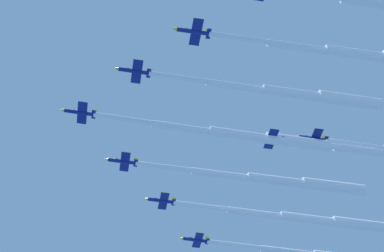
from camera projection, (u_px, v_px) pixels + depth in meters
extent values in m
cylinder|color=navy|center=(80.00, 113.00, 169.79)|extent=(6.16, 8.07, 1.21)
cone|color=yellow|center=(62.00, 110.00, 169.25)|extent=(1.69, 1.73, 1.15)
cylinder|color=black|center=(97.00, 115.00, 170.30)|extent=(1.09, 1.01, 0.91)
ellipsoid|color=black|center=(74.00, 111.00, 169.92)|extent=(1.77, 2.03, 0.76)
cube|color=navy|center=(82.00, 113.00, 169.81)|extent=(8.40, 7.01, 1.07)
cube|color=yellow|center=(83.00, 103.00, 167.25)|extent=(1.90, 2.29, 0.18)
cube|color=yellow|center=(82.00, 123.00, 172.48)|extent=(1.90, 2.29, 0.18)
cube|color=navy|center=(94.00, 115.00, 170.20)|extent=(3.25, 2.73, 0.45)
cube|color=yellow|center=(94.00, 112.00, 170.88)|extent=(1.07, 1.34, 1.90)
cylinder|color=white|center=(128.00, 119.00, 171.23)|extent=(12.35, 16.71, 1.55)
cylinder|color=white|center=(185.00, 128.00, 173.23)|extent=(12.98, 17.15, 2.32)
cylinder|color=white|center=(242.00, 135.00, 174.74)|extent=(13.61, 17.60, 3.09)
cylinder|color=white|center=(298.00, 142.00, 176.24)|extent=(14.25, 18.04, 3.87)
cylinder|color=navy|center=(135.00, 71.00, 163.27)|extent=(6.12, 8.13, 1.25)
cone|color=yellow|center=(116.00, 69.00, 162.76)|extent=(1.71, 1.74, 1.19)
cylinder|color=black|center=(152.00, 74.00, 163.75)|extent=(1.11, 1.02, 0.94)
ellipsoid|color=black|center=(128.00, 69.00, 163.40)|extent=(1.78, 2.05, 0.78)
cube|color=navy|center=(137.00, 72.00, 163.29)|extent=(8.40, 6.94, 1.35)
cube|color=yellow|center=(138.00, 61.00, 160.63)|extent=(1.88, 2.30, 0.20)
cube|color=yellow|center=(136.00, 82.00, 166.06)|extent=(1.88, 2.30, 0.20)
cube|color=navy|center=(149.00, 73.00, 163.65)|extent=(3.25, 2.71, 0.56)
cube|color=yellow|center=(149.00, 71.00, 164.32)|extent=(1.12, 1.38, 1.90)
cylinder|color=white|center=(182.00, 78.00, 164.59)|extent=(11.70, 16.06, 1.59)
cylinder|color=white|center=(239.00, 87.00, 166.41)|extent=(12.36, 16.51, 2.38)
cylinder|color=white|center=(295.00, 94.00, 167.73)|extent=(13.01, 16.96, 3.18)
cylinder|color=white|center=(350.00, 100.00, 169.03)|extent=(13.67, 17.41, 3.97)
cylinder|color=navy|center=(123.00, 162.00, 179.49)|extent=(6.08, 8.12, 1.22)
cone|color=yellow|center=(106.00, 159.00, 178.99)|extent=(1.69, 1.73, 1.16)
cylinder|color=black|center=(139.00, 164.00, 179.96)|extent=(1.09, 1.01, 0.92)
ellipsoid|color=black|center=(117.00, 160.00, 179.63)|extent=(1.76, 2.04, 0.76)
cube|color=navy|center=(125.00, 162.00, 179.50)|extent=(8.43, 6.94, 1.12)
cube|color=yellow|center=(126.00, 153.00, 176.92)|extent=(1.88, 2.30, 0.18)
cube|color=yellow|center=(124.00, 170.00, 182.19)|extent=(1.88, 2.30, 0.18)
cube|color=navy|center=(136.00, 163.00, 179.86)|extent=(3.26, 2.71, 0.47)
cube|color=yellow|center=(136.00, 161.00, 180.55)|extent=(1.07, 1.35, 1.90)
cylinder|color=white|center=(168.00, 167.00, 180.84)|extent=(12.44, 17.24, 1.55)
cylinder|color=white|center=(224.00, 175.00, 182.76)|extent=(13.08, 17.68, 2.33)
cylinder|color=white|center=(279.00, 181.00, 184.18)|extent=(13.72, 18.12, 3.11)
cylinder|color=white|center=(334.00, 187.00, 185.59)|extent=(14.36, 18.55, 3.88)
cylinder|color=navy|center=(194.00, 32.00, 154.49)|extent=(6.01, 8.17, 1.22)
cone|color=yellow|center=(175.00, 29.00, 154.02)|extent=(1.69, 1.73, 1.16)
cylinder|color=black|center=(212.00, 34.00, 154.94)|extent=(1.10, 1.01, 0.92)
ellipsoid|color=black|center=(187.00, 30.00, 154.64)|extent=(1.75, 2.04, 0.77)
cube|color=navy|center=(196.00, 32.00, 154.51)|extent=(8.45, 6.88, 1.15)
cube|color=yellow|center=(199.00, 20.00, 151.90)|extent=(1.86, 2.31, 0.18)
cube|color=yellow|center=(194.00, 44.00, 157.21)|extent=(1.86, 2.31, 0.18)
cube|color=navy|center=(209.00, 34.00, 154.85)|extent=(3.26, 2.69, 0.48)
cube|color=yellow|center=(209.00, 32.00, 155.53)|extent=(1.07, 1.36, 1.90)
cylinder|color=white|center=(243.00, 39.00, 155.69)|extent=(11.25, 15.77, 1.56)
cylinder|color=white|center=(301.00, 48.00, 157.36)|extent=(11.89, 16.21, 2.34)
cylinder|color=white|center=(358.00, 54.00, 158.53)|extent=(12.54, 16.64, 3.12)
cylinder|color=navy|center=(162.00, 201.00, 190.84)|extent=(6.13, 8.09, 1.22)
cone|color=yellow|center=(146.00, 199.00, 190.31)|extent=(1.69, 1.73, 1.16)
cylinder|color=black|center=(177.00, 203.00, 191.33)|extent=(1.09, 1.02, 0.92)
ellipsoid|color=black|center=(156.00, 199.00, 190.97)|extent=(1.77, 2.04, 0.76)
cube|color=navy|center=(164.00, 201.00, 190.86)|extent=(8.41, 6.98, 1.13)
cube|color=yellow|center=(165.00, 193.00, 188.27)|extent=(1.89, 2.29, 0.18)
cube|color=yellow|center=(162.00, 208.00, 193.55)|extent=(1.89, 2.29, 0.18)
cube|color=navy|center=(174.00, 202.00, 191.23)|extent=(3.25, 2.72, 0.48)
cube|color=yellow|center=(174.00, 200.00, 191.91)|extent=(1.08, 1.35, 1.90)
cylinder|color=white|center=(205.00, 206.00, 192.28)|extent=(12.85, 17.56, 1.56)
cylinder|color=white|center=(258.00, 213.00, 194.33)|extent=(13.49, 18.01, 2.33)
cylinder|color=white|center=(311.00, 219.00, 195.89)|extent=(14.13, 18.45, 3.11)
cylinder|color=white|center=(363.00, 225.00, 197.43)|extent=(14.77, 18.89, 3.89)
cylinder|color=white|center=(379.00, 5.00, 149.90)|extent=(12.90, 17.43, 2.30)
cylinder|color=navy|center=(196.00, 240.00, 200.64)|extent=(6.14, 8.09, 1.22)
cone|color=yellow|center=(181.00, 238.00, 200.11)|extent=(1.70, 1.73, 1.16)
cylinder|color=black|center=(210.00, 242.00, 201.14)|extent=(1.10, 1.02, 0.92)
ellipsoid|color=black|center=(190.00, 238.00, 200.77)|extent=(1.77, 2.04, 0.77)
cube|color=navy|center=(198.00, 240.00, 200.66)|extent=(8.40, 6.99, 1.14)
cube|color=yellow|center=(200.00, 233.00, 198.06)|extent=(1.89, 2.29, 0.18)
cube|color=yellow|center=(196.00, 247.00, 203.35)|extent=(1.89, 2.29, 0.18)
cube|color=navy|center=(207.00, 241.00, 201.03)|extent=(3.25, 2.72, 0.48)
cube|color=yellow|center=(207.00, 239.00, 201.72)|extent=(1.08, 1.35, 1.90)
cylinder|color=white|center=(238.00, 245.00, 202.15)|extent=(13.53, 18.50, 1.56)
cylinder|color=white|center=(291.00, 252.00, 204.31)|extent=(14.17, 18.94, 2.34)
cylinder|color=navy|center=(269.00, 139.00, 175.00)|extent=(6.06, 8.17, 1.25)
cone|color=yellow|center=(253.00, 137.00, 174.51)|extent=(1.71, 1.74, 1.19)
cylinder|color=black|center=(285.00, 141.00, 175.45)|extent=(1.11, 1.02, 0.94)
ellipsoid|color=black|center=(263.00, 137.00, 175.13)|extent=(1.77, 2.05, 0.79)
cube|color=navy|center=(271.00, 139.00, 175.01)|extent=(8.42, 6.89, 1.39)
cube|color=yellow|center=(275.00, 130.00, 172.33)|extent=(1.87, 2.30, 0.20)
cube|color=yellow|center=(268.00, 148.00, 177.79)|extent=(1.87, 2.30, 0.20)
cube|color=navy|center=(282.00, 140.00, 175.36)|extent=(3.25, 2.69, 0.58)
cube|color=yellow|center=(282.00, 138.00, 176.02)|extent=(1.12, 1.39, 1.90)
cylinder|color=white|center=(312.00, 144.00, 176.24)|extent=(11.47, 15.98, 1.59)
cylinder|color=white|center=(364.00, 151.00, 177.96)|extent=(12.13, 16.42, 2.39)
cylinder|color=navy|center=(313.00, 139.00, 178.73)|extent=(6.07, 8.11, 1.20)
cone|color=yellow|center=(297.00, 136.00, 178.22)|extent=(1.68, 1.72, 1.14)
cylinder|color=black|center=(329.00, 141.00, 179.20)|extent=(1.08, 1.01, 0.90)
ellipsoid|color=black|center=(307.00, 137.00, 178.87)|extent=(1.75, 2.03, 0.75)
cube|color=navy|center=(315.00, 139.00, 178.74)|extent=(8.44, 6.95, 0.98)
cube|color=yellow|center=(319.00, 130.00, 176.20)|extent=(1.88, 2.30, 0.17)
cube|color=yellow|center=(311.00, 148.00, 181.39)|extent=(1.88, 2.30, 0.17)
cube|color=navy|center=(326.00, 140.00, 179.10)|extent=(3.26, 2.71, 0.42)
cube|color=yellow|center=(325.00, 138.00, 179.80)|extent=(1.05, 1.33, 1.90)
cylinder|color=white|center=(359.00, 145.00, 180.15)|extent=(13.16, 18.27, 1.53)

